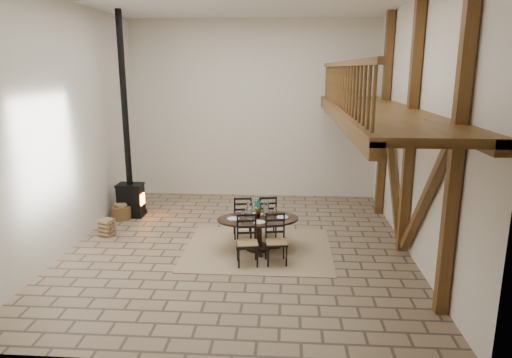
# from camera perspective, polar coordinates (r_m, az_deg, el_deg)

# --- Properties ---
(ground) EXTENTS (8.00, 8.00, 0.00)m
(ground) POSITION_cam_1_polar(r_m,az_deg,el_deg) (9.81, -2.10, -8.28)
(ground) COLOR gray
(ground) RESTS_ON ground
(room_shell) EXTENTS (7.02, 8.02, 5.01)m
(room_shell) POSITION_cam_1_polar(r_m,az_deg,el_deg) (9.07, 5.33, 9.50)
(room_shell) COLOR silver
(room_shell) RESTS_ON ground
(rug) EXTENTS (3.00, 2.50, 0.02)m
(rug) POSITION_cam_1_polar(r_m,az_deg,el_deg) (9.58, 0.25, -8.76)
(rug) COLOR tan
(rug) RESTS_ON ground
(dining_table) EXTENTS (1.81, 1.98, 1.07)m
(dining_table) POSITION_cam_1_polar(r_m,az_deg,el_deg) (9.44, 0.25, -6.55)
(dining_table) COLOR black
(dining_table) RESTS_ON ground
(wood_stove) EXTENTS (0.66, 0.51, 5.00)m
(wood_stove) POSITION_cam_1_polar(r_m,az_deg,el_deg) (11.83, -15.58, 0.77)
(wood_stove) COLOR black
(wood_stove) RESTS_ON ground
(log_basket) EXTENTS (0.49, 0.49, 0.41)m
(log_basket) POSITION_cam_1_polar(r_m,az_deg,el_deg) (11.89, -16.48, -3.97)
(log_basket) COLOR brown
(log_basket) RESTS_ON ground
(log_stack) EXTENTS (0.37, 0.37, 0.39)m
(log_stack) POSITION_cam_1_polar(r_m,az_deg,el_deg) (10.80, -18.14, -5.77)
(log_stack) COLOR #9E7758
(log_stack) RESTS_ON ground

